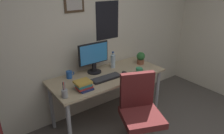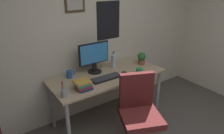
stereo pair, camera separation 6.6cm
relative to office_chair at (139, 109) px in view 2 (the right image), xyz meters
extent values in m
cube|color=beige|center=(0.00, 1.07, 0.77)|extent=(4.40, 0.08, 2.60)
cube|color=black|center=(0.26, 1.03, 0.88)|extent=(0.40, 0.01, 0.56)
cube|color=tan|center=(-0.01, 0.65, 0.20)|extent=(1.62, 0.69, 0.03)
cylinder|color=#9EA0A5|center=(-0.76, 0.37, -0.17)|extent=(0.05, 0.05, 0.71)
cylinder|color=#9EA0A5|center=(0.74, 0.37, -0.17)|extent=(0.05, 0.05, 0.71)
cylinder|color=#9EA0A5|center=(-0.76, 0.93, -0.17)|extent=(0.05, 0.05, 0.71)
cylinder|color=#9EA0A5|center=(0.74, 0.93, -0.17)|extent=(0.05, 0.05, 0.71)
cube|color=#591E1E|center=(-0.03, -0.07, -0.07)|extent=(0.60, 0.60, 0.08)
cube|color=#591E1E|center=(0.05, 0.11, 0.20)|extent=(0.41, 0.23, 0.45)
cylinder|color=#9EA0A5|center=(-0.03, -0.07, -0.32)|extent=(0.08, 0.08, 0.42)
cylinder|color=black|center=(0.15, 0.14, -0.51)|extent=(0.05, 0.05, 0.04)
cylinder|color=black|center=(-0.12, 0.83, 0.22)|extent=(0.20, 0.20, 0.01)
cube|color=black|center=(-0.12, 0.83, 0.29)|extent=(0.05, 0.04, 0.12)
cube|color=black|center=(-0.12, 0.84, 0.50)|extent=(0.46, 0.02, 0.30)
cube|color=#338CD8|center=(-0.12, 0.82, 0.50)|extent=(0.43, 0.00, 0.27)
cube|color=black|center=(-0.10, 0.55, 0.22)|extent=(0.43, 0.15, 0.02)
cube|color=#38383A|center=(-0.10, 0.55, 0.24)|extent=(0.41, 0.13, 0.00)
ellipsoid|color=black|center=(0.20, 0.53, 0.23)|extent=(0.06, 0.11, 0.04)
cylinder|color=silver|center=(0.20, 0.82, 0.31)|extent=(0.07, 0.07, 0.20)
cylinder|color=silver|center=(0.20, 0.82, 0.43)|extent=(0.03, 0.03, 0.04)
cylinder|color=#2659B2|center=(0.20, 0.82, 0.46)|extent=(0.03, 0.03, 0.01)
cylinder|color=#2D8C59|center=(0.34, 0.40, 0.26)|extent=(0.08, 0.08, 0.10)
torus|color=#2D8C59|center=(0.39, 0.40, 0.27)|extent=(0.05, 0.01, 0.05)
cylinder|color=#2659B2|center=(-0.49, 0.87, 0.26)|extent=(0.08, 0.08, 0.10)
torus|color=#2659B2|center=(-0.44, 0.87, 0.27)|extent=(0.05, 0.01, 0.05)
cylinder|color=brown|center=(0.64, 0.68, 0.25)|extent=(0.11, 0.11, 0.07)
sphere|color=#2D6B33|center=(0.64, 0.68, 0.34)|extent=(0.13, 0.13, 0.13)
ellipsoid|color=#287A38|center=(0.61, 0.70, 0.35)|extent=(0.07, 0.08, 0.02)
ellipsoid|color=#287A38|center=(0.67, 0.70, 0.36)|extent=(0.07, 0.08, 0.02)
ellipsoid|color=#287A38|center=(0.61, 0.65, 0.34)|extent=(0.08, 0.07, 0.02)
cylinder|color=#9EA0A5|center=(-0.75, 0.44, 0.26)|extent=(0.07, 0.07, 0.09)
cylinder|color=#263FBF|center=(-0.76, 0.45, 0.34)|extent=(0.01, 0.01, 0.13)
cylinder|color=red|center=(-0.75, 0.44, 0.34)|extent=(0.01, 0.01, 0.13)
cylinder|color=black|center=(-0.76, 0.44, 0.34)|extent=(0.01, 0.01, 0.13)
cylinder|color=#9EA0A5|center=(-0.74, 0.44, 0.34)|extent=(0.01, 0.03, 0.14)
cylinder|color=#9EA0A5|center=(-0.75, 0.44, 0.34)|extent=(0.01, 0.02, 0.14)
cube|color=navy|center=(-0.48, 0.47, 0.23)|extent=(0.16, 0.16, 0.03)
cube|color=#B22D28|center=(-0.49, 0.46, 0.25)|extent=(0.19, 0.12, 0.03)
cube|color=#26727A|center=(-0.50, 0.46, 0.28)|extent=(0.17, 0.14, 0.03)
cube|color=gold|center=(-0.50, 0.47, 0.31)|extent=(0.19, 0.16, 0.03)
camera|label=1|loc=(-1.49, -1.47, 1.41)|focal=32.53mm
camera|label=2|loc=(-1.44, -1.50, 1.41)|focal=32.53mm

